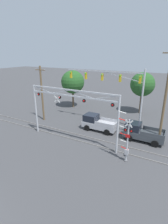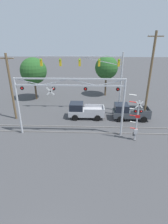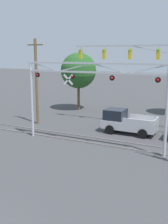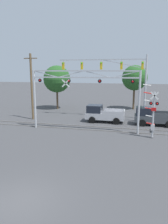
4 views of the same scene
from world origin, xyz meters
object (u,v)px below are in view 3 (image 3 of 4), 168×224
traffic_signal_span (156,65)px  background_tree_beyond_span (78,71)px  pickup_truck_lead (126,122)px  utility_pole_left (36,81)px  crossing_gantry (91,87)px

traffic_signal_span → background_tree_beyond_span: bearing=155.7°
pickup_truck_lead → background_tree_beyond_span: 12.38m
utility_pole_left → background_tree_beyond_span: utility_pole_left is taller
crossing_gantry → pickup_truck_lead: 5.95m
pickup_truck_lead → utility_pole_left: size_ratio=0.56×
traffic_signal_span → utility_pole_left: utility_pole_left is taller
utility_pole_left → traffic_signal_span: bearing=17.4°
crossing_gantry → utility_pole_left: size_ratio=1.35×
traffic_signal_span → background_tree_beyond_span: traffic_signal_span is taller
traffic_signal_span → utility_pole_left: size_ratio=1.39×
traffic_signal_span → pickup_truck_lead: size_ratio=2.46×
crossing_gantry → background_tree_beyond_span: size_ratio=1.60×
traffic_signal_span → pickup_truck_lead: 6.03m
crossing_gantry → pickup_truck_lead: bearing=73.6°
utility_pole_left → background_tree_beyond_span: 8.35m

